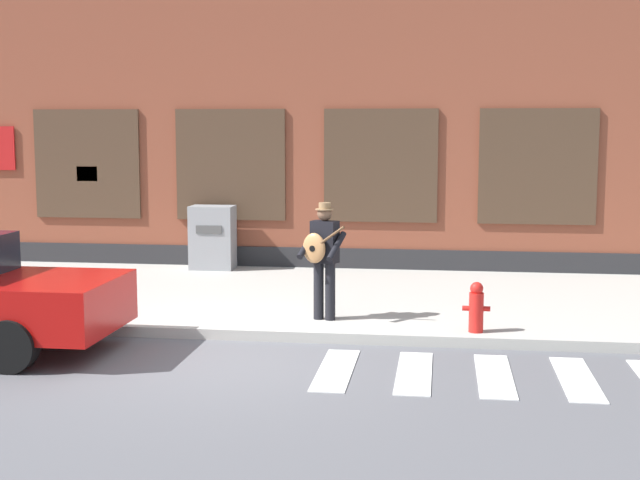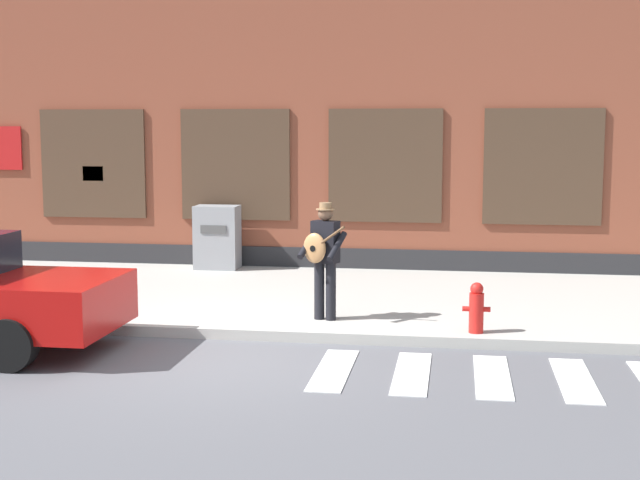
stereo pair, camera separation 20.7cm
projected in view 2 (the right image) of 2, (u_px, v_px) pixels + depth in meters
The scene contains 7 objects.
ground_plane at pixel (224, 360), 11.35m from camera, with size 160.00×160.00×0.00m, color #56565B.
sidewalk at pixel (283, 297), 15.14m from camera, with size 28.00×5.62×0.15m.
building_backdrop at pixel (324, 116), 19.45m from camera, with size 28.00×4.06×6.36m.
crosswalk at pixel (533, 378), 10.54m from camera, with size 5.20×1.90×0.01m.
busker at pixel (324, 254), 12.92m from camera, with size 0.72×0.67×1.72m.
utility_box at pixel (217, 237), 17.63m from camera, with size 0.86×0.57×1.25m.
fire_hydrant at pixel (476, 308), 12.19m from camera, with size 0.38×0.20×0.70m.
Camera 2 is at (2.91, -10.75, 2.98)m, focal length 50.00 mm.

